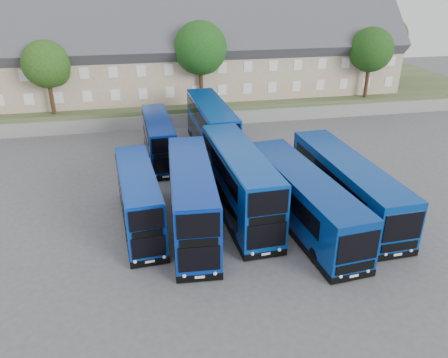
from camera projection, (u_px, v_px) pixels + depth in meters
ground at (233, 243)px, 27.81m from camera, size 120.00×120.00×0.00m
retaining_wall at (186, 120)px, 48.78m from camera, size 70.00×0.40×1.50m
earth_bank at (177, 96)px, 57.55m from camera, size 80.00×20.00×2.00m
terrace_row at (178, 58)px, 51.63m from camera, size 54.00×10.40×11.20m
dd_front_left at (139, 200)px, 28.95m from camera, size 3.04×10.07×3.94m
dd_front_mid at (192, 200)px, 28.32m from camera, size 3.38×11.56×4.54m
dd_front_right at (239, 183)px, 30.38m from camera, size 3.31×12.03×4.74m
dd_rear_left at (159, 140)px, 39.60m from camera, size 2.55×9.89×3.90m
dd_rear_right at (211, 128)px, 41.22m from camera, size 3.13×11.98×4.73m
coach_east_a at (302, 200)px, 29.29m from camera, size 4.03×13.60×3.67m
coach_east_b at (346, 185)px, 31.26m from camera, size 3.31×13.59×3.69m
tree_west at (48, 66)px, 44.58m from camera, size 4.80×4.80×7.65m
tree_mid at (202, 50)px, 47.49m from camera, size 5.76×5.76×9.18m
tree_east at (372, 51)px, 50.94m from camera, size 5.12×5.12×8.16m
tree_far at (387, 39)px, 58.09m from camera, size 5.44×5.44×8.67m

